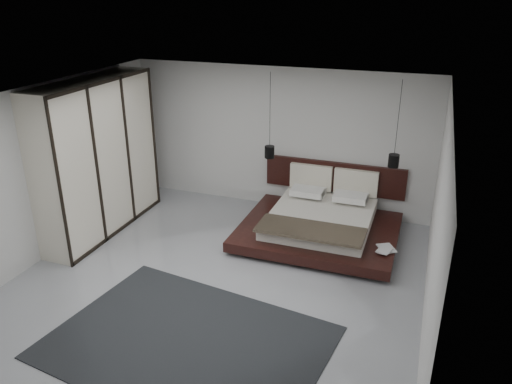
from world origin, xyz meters
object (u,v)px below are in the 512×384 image
at_px(lattice_screen, 134,137).
at_px(pendant_left, 270,152).
at_px(rug, 188,342).
at_px(bed, 321,222).
at_px(pendant_right, 394,161).
at_px(wardrobe, 98,158).

bearing_deg(lattice_screen, pendant_left, -2.29).
xyz_separation_m(lattice_screen, rug, (3.17, -3.97, -1.29)).
xyz_separation_m(lattice_screen, pendant_left, (2.98, -0.12, 0.05)).
bearing_deg(rug, bed, 75.04).
relative_size(lattice_screen, pendant_right, 1.75).
height_order(lattice_screen, wardrobe, wardrobe).
xyz_separation_m(pendant_right, rug, (-2.03, -3.86, -1.42)).
relative_size(pendant_left, rug, 0.46).
bearing_deg(wardrobe, lattice_screen, 99.15).
bearing_deg(bed, pendant_right, 20.70).
bearing_deg(lattice_screen, bed, -7.52).
distance_m(pendant_right, wardrobe, 5.16).
relative_size(bed, rug, 0.80).
height_order(lattice_screen, pendant_left, pendant_left).
bearing_deg(pendant_right, wardrobe, -163.76).
height_order(pendant_left, pendant_right, same).
distance_m(bed, pendant_right, 1.65).
xyz_separation_m(bed, pendant_left, (-1.11, 0.42, 1.06)).
bearing_deg(rug, lattice_screen, 128.60).
relative_size(bed, wardrobe, 0.97).
bearing_deg(wardrobe, rug, -39.55).
bearing_deg(pendant_right, bed, -159.30).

